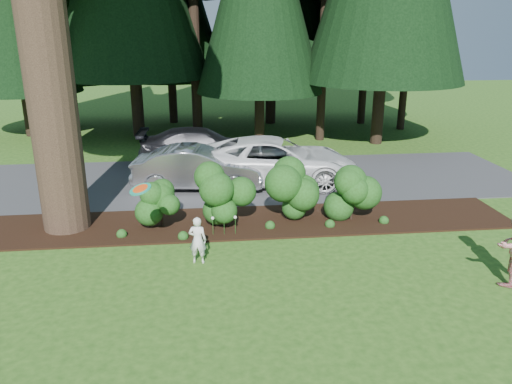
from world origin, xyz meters
The scene contains 10 objects.
ground centered at (0.00, 0.00, 0.00)m, with size 80.00×80.00×0.00m, color #274F16.
mulch_bed centered at (0.00, 3.25, 0.03)m, with size 16.00×2.50×0.05m, color black.
driveway centered at (0.00, 7.50, 0.01)m, with size 22.00×6.00×0.03m, color #38383A.
shrub_row centered at (0.77, 3.14, 0.81)m, with size 6.53×1.60×1.61m.
lily_cluster centered at (-0.30, 2.40, 0.50)m, with size 0.69×0.09×0.57m.
car_silver_wagon centered at (-0.97, 6.55, 0.76)m, with size 1.54×4.41×1.45m, color #A7A7AC.
car_white_suv centered at (1.74, 6.93, 0.83)m, with size 2.67×5.79×1.61m, color white.
car_dark_suv centered at (-0.84, 9.80, 0.75)m, with size 2.02×4.97×1.44m, color black.
child centered at (-0.99, 0.87, 0.58)m, with size 0.42×0.28×1.16m, color white.
frisbee centered at (-2.22, 0.88, 1.88)m, with size 0.52×0.50×0.25m.
Camera 1 is at (-0.81, -9.96, 5.36)m, focal length 35.00 mm.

